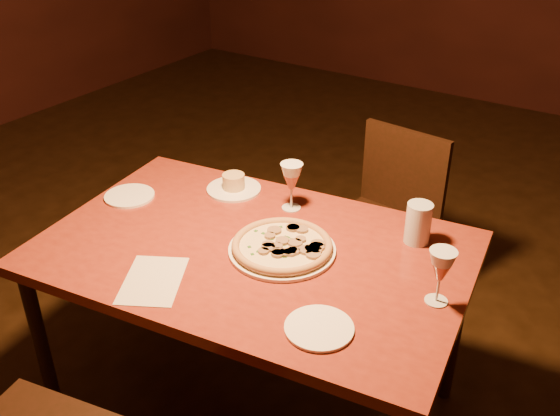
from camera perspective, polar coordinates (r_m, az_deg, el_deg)
The scene contains 11 objects.
floor at distance 2.58m, azimuth -2.97°, elevation -13.69°, with size 7.00×7.00×0.00m, color #321F10.
dining_table at distance 1.98m, azimuth -2.46°, elevation -5.12°, with size 1.41×1.01×0.70m.
chair_far at distance 2.64m, azimuth 9.69°, elevation -0.70°, with size 0.42×0.42×0.80m.
pizza_plate at distance 1.91m, azimuth 0.19°, elevation -3.52°, with size 0.33×0.33×0.04m.
ramekin_saucer at distance 2.26m, azimuth -4.25°, elevation 2.10°, with size 0.20×0.20×0.06m.
wine_glass_far at distance 2.11m, azimuth 1.06°, elevation 1.98°, with size 0.08×0.08×0.17m, color #B85D4C, non-canonical shape.
wine_glass_right at distance 1.73m, azimuth 14.40°, elevation -6.12°, with size 0.07×0.07×0.16m, color #B85D4C, non-canonical shape.
water_tumbler at distance 1.98m, azimuth 12.53°, elevation -1.36°, with size 0.08×0.08×0.13m, color silver.
side_plate_left at distance 2.28m, azimuth -13.60°, elevation 1.09°, with size 0.18×0.18×0.01m, color white.
side_plate_near at distance 1.63m, azimuth 3.59°, elevation -10.90°, with size 0.18×0.18×0.01m, color white.
menu_card at distance 1.83m, azimuth -11.54°, elevation -6.49°, with size 0.16×0.24×0.00m, color beige.
Camera 1 is at (1.14, -1.49, 1.77)m, focal length 40.00 mm.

